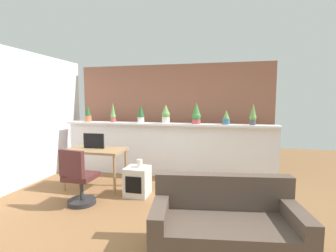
{
  "coord_description": "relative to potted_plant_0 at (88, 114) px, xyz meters",
  "views": [
    {
      "loc": [
        1.22,
        -3.11,
        1.64
      ],
      "look_at": [
        0.2,
        1.31,
        1.18
      ],
      "focal_mm": 26.09,
      "sensor_mm": 36.0,
      "label": 1
    }
  ],
  "objects": [
    {
      "name": "potted_plant_0",
      "position": [
        0.0,
        0.0,
        0.0
      ],
      "size": [
        0.15,
        0.15,
        0.38
      ],
      "color": "#C66B42",
      "rests_on": "plant_shelf"
    },
    {
      "name": "ground_plane",
      "position": [
        1.86,
        -1.97,
        -1.34
      ],
      "size": [
        12.0,
        12.0,
        0.0
      ],
      "primitive_type": "plane",
      "color": "brown"
    },
    {
      "name": "tv_monitor",
      "position": [
        0.67,
        -0.94,
        -0.45
      ],
      "size": [
        0.41,
        0.04,
        0.28
      ],
      "primitive_type": "cube",
      "color": "black",
      "rests_on": "desk"
    },
    {
      "name": "vase_on_shelf",
      "position": [
        1.67,
        -1.16,
        -0.78
      ],
      "size": [
        0.1,
        0.1,
        0.14
      ],
      "primitive_type": "cylinder",
      "color": "silver",
      "rests_on": "side_cube_shelf"
    },
    {
      "name": "potted_plant_6",
      "position": [
        3.63,
        -0.03,
        0.03
      ],
      "size": [
        0.14,
        0.14,
        0.44
      ],
      "color": "#4C4C51",
      "rests_on": "plant_shelf"
    },
    {
      "name": "potted_plant_3",
      "position": [
        1.87,
        -0.01,
        0.02
      ],
      "size": [
        0.17,
        0.17,
        0.41
      ],
      "color": "silver",
      "rests_on": "plant_shelf"
    },
    {
      "name": "potted_plant_4",
      "position": [
        2.52,
        -0.02,
        0.03
      ],
      "size": [
        0.19,
        0.19,
        0.45
      ],
      "color": "#B7474C",
      "rests_on": "plant_shelf"
    },
    {
      "name": "side_cube_shelf",
      "position": [
        1.63,
        -1.17,
        -1.09
      ],
      "size": [
        0.4,
        0.41,
        0.5
      ],
      "color": "silver",
      "rests_on": "ground"
    },
    {
      "name": "desk",
      "position": [
        0.74,
        -1.02,
        -0.68
      ],
      "size": [
        1.1,
        0.6,
        0.75
      ],
      "color": "#99754C",
      "rests_on": "ground"
    },
    {
      "name": "office_chair",
      "position": [
        0.88,
        -1.77,
        -0.96
      ],
      "size": [
        0.47,
        0.48,
        0.91
      ],
      "color": "#262628",
      "rests_on": "ground"
    },
    {
      "name": "divider_wall",
      "position": [
        1.86,
        0.03,
        -0.78
      ],
      "size": [
        4.59,
        0.16,
        1.13
      ],
      "primitive_type": "cube",
      "color": "white",
      "rests_on": "ground"
    },
    {
      "name": "potted_plant_5",
      "position": [
        3.12,
        -0.0,
        -0.03
      ],
      "size": [
        0.14,
        0.14,
        0.3
      ],
      "color": "#386B84",
      "rests_on": "plant_shelf"
    },
    {
      "name": "potted_plant_2",
      "position": [
        1.28,
        0.03,
        0.03
      ],
      "size": [
        0.16,
        0.16,
        0.4
      ],
      "color": "silver",
      "rests_on": "plant_shelf"
    },
    {
      "name": "side_wall_left",
      "position": [
        -0.68,
        -1.57,
        -0.04
      ],
      "size": [
        0.12,
        4.4,
        2.6
      ],
      "primitive_type": "cube",
      "color": "white",
      "rests_on": "ground"
    },
    {
      "name": "brick_wall_behind",
      "position": [
        1.86,
        0.63,
        -0.09
      ],
      "size": [
        4.59,
        0.1,
        2.5
      ],
      "primitive_type": "cube",
      "color": "#935B47",
      "rests_on": "ground"
    },
    {
      "name": "plant_shelf",
      "position": [
        1.86,
        -0.01,
        -0.19
      ],
      "size": [
        4.59,
        0.33,
        0.04
      ],
      "primitive_type": "cube",
      "color": "white",
      "rests_on": "divider_wall"
    },
    {
      "name": "couch",
      "position": [
        3.12,
        -2.52,
        -1.06
      ],
      "size": [
        1.65,
        0.98,
        0.8
      ],
      "color": "brown",
      "rests_on": "ground"
    },
    {
      "name": "potted_plant_1",
      "position": [
        0.63,
        0.01,
        0.02
      ],
      "size": [
        0.12,
        0.12,
        0.45
      ],
      "color": "#B7474C",
      "rests_on": "plant_shelf"
    }
  ]
}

